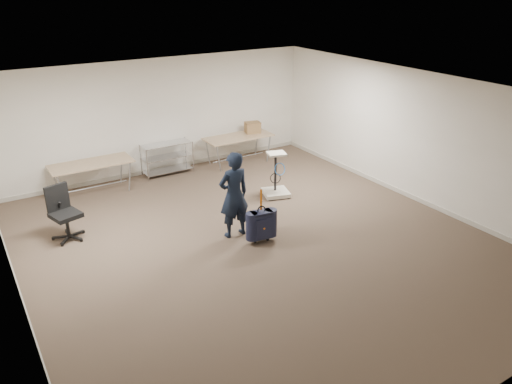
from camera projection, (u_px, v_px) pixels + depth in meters
ground at (257, 243)px, 9.24m from camera, size 9.00×9.00×0.00m
room_shell at (222, 213)px, 10.29m from camera, size 8.00×9.00×9.00m
folding_table_left at (91, 165)px, 11.11m from camera, size 1.80×0.75×0.73m
folding_table_right at (238, 138)px, 12.96m from camera, size 1.80×0.75×0.73m
wire_shelf at (167, 157)px, 12.33m from camera, size 1.22×0.47×0.80m
person at (234, 195)px, 9.21m from camera, size 0.61×0.40×1.67m
suitcase at (261, 225)px, 9.14m from camera, size 0.42×0.28×1.06m
office_chair at (66, 223)px, 9.31m from camera, size 0.63×0.63×1.03m
equipment_cart at (276, 184)px, 11.16m from camera, size 0.69×0.69×1.01m
cardboard_box at (253, 127)px, 13.18m from camera, size 0.44×0.37×0.29m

